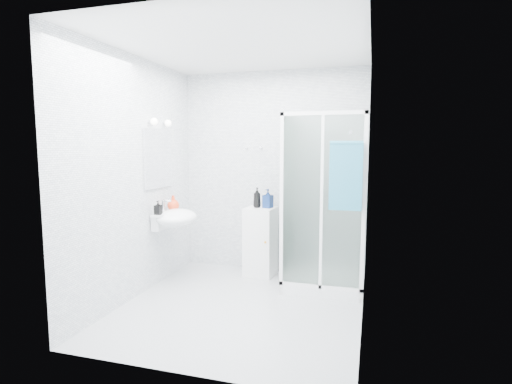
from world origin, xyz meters
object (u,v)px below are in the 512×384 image
(shampoo_bottle_a, at_px, (257,197))
(shower_enclosure, at_px, (317,250))
(hand_towel, at_px, (346,174))
(soap_dispenser_orange, at_px, (173,203))
(wall_basin, at_px, (175,218))
(soap_dispenser_black, at_px, (158,208))
(storage_cabinet, at_px, (260,242))
(shampoo_bottle_b, at_px, (268,198))

(shampoo_bottle_a, bearing_deg, shower_enclosure, -18.75)
(hand_towel, bearing_deg, soap_dispenser_orange, 174.10)
(wall_basin, relative_size, soap_dispenser_black, 3.50)
(storage_cabinet, relative_size, hand_towel, 1.23)
(storage_cabinet, xyz_separation_m, hand_towel, (1.08, -0.66, 0.92))
(soap_dispenser_black, bearing_deg, shower_enclosure, 15.99)
(soap_dispenser_orange, bearing_deg, wall_basin, -56.86)
(storage_cabinet, height_order, soap_dispenser_black, soap_dispenser_black)
(soap_dispenser_orange, distance_m, soap_dispenser_black, 0.32)
(storage_cabinet, bearing_deg, wall_basin, -143.06)
(hand_towel, bearing_deg, shampoo_bottle_a, 149.20)
(shampoo_bottle_a, height_order, soap_dispenser_orange, shampoo_bottle_a)
(shower_enclosure, bearing_deg, soap_dispenser_orange, -173.83)
(wall_basin, relative_size, shampoo_bottle_a, 2.20)
(shower_enclosure, xyz_separation_m, soap_dispenser_orange, (-1.74, -0.19, 0.51))
(hand_towel, relative_size, shampoo_bottle_a, 2.78)
(storage_cabinet, height_order, soap_dispenser_orange, soap_dispenser_orange)
(wall_basin, height_order, shampoo_bottle_a, shampoo_bottle_a)
(shower_enclosure, distance_m, soap_dispenser_black, 1.90)
(shampoo_bottle_a, bearing_deg, wall_basin, -145.16)
(storage_cabinet, distance_m, soap_dispenser_orange, 1.20)
(storage_cabinet, distance_m, shampoo_bottle_a, 0.57)
(storage_cabinet, xyz_separation_m, shampoo_bottle_a, (-0.05, 0.02, 0.56))
(shampoo_bottle_b, bearing_deg, shampoo_bottle_a, -175.44)
(soap_dispenser_black, bearing_deg, shampoo_bottle_a, 39.20)
(shampoo_bottle_b, bearing_deg, wall_basin, -148.64)
(shampoo_bottle_b, bearing_deg, shower_enclosure, -23.09)
(storage_cabinet, relative_size, shampoo_bottle_b, 3.66)
(wall_basin, xyz_separation_m, shampoo_bottle_a, (0.85, 0.59, 0.20))
(soap_dispenser_black, bearing_deg, soap_dispenser_orange, 85.70)
(shampoo_bottle_a, bearing_deg, shampoo_bottle_b, 4.56)
(shampoo_bottle_b, xyz_separation_m, soap_dispenser_orange, (-1.07, -0.47, -0.04))
(shower_enclosure, bearing_deg, shampoo_bottle_a, 161.25)
(storage_cabinet, distance_m, soap_dispenser_black, 1.36)
(shower_enclosure, relative_size, hand_towel, 2.83)
(wall_basin, relative_size, storage_cabinet, 0.64)
(storage_cabinet, xyz_separation_m, soap_dispenser_orange, (-0.98, -0.45, 0.52))
(hand_towel, distance_m, shampoo_bottle_b, 1.26)
(hand_towel, relative_size, soap_dispenser_orange, 3.82)
(wall_basin, bearing_deg, shampoo_bottle_a, 34.84)
(shower_enclosure, height_order, wall_basin, shower_enclosure)
(soap_dispenser_orange, relative_size, soap_dispenser_black, 1.16)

